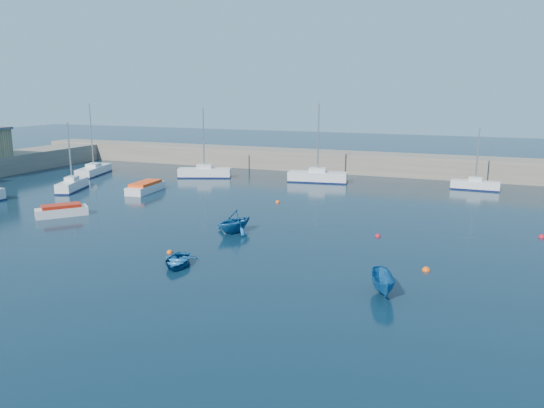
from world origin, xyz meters
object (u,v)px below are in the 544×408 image
at_px(motorboat_1, 62,211).
at_px(motorboat_2, 146,187).
at_px(sailboat_3, 72,185).
at_px(sailboat_5, 205,172).
at_px(sailboat_7, 475,185).
at_px(dinghy_right, 383,283).
at_px(dinghy_center, 177,261).
at_px(sailboat_4, 94,170).
at_px(dinghy_left, 234,221).
at_px(sailboat_6, 318,176).

xyz_separation_m(motorboat_1, motorboat_2, (0.25, 11.98, 0.03)).
xyz_separation_m(sailboat_3, sailboat_5, (9.04, 12.98, 0.04)).
distance_m(sailboat_7, motorboat_2, 35.58).
distance_m(motorboat_1, dinghy_right, 29.90).
bearing_deg(dinghy_center, sailboat_4, 119.32).
bearing_deg(sailboat_4, dinghy_left, -48.88).
height_order(sailboat_4, dinghy_right, sailboat_4).
height_order(sailboat_5, sailboat_6, sailboat_6).
bearing_deg(motorboat_2, motorboat_1, -96.17).
bearing_deg(motorboat_2, dinghy_center, -55.83).
bearing_deg(sailboat_7, dinghy_left, 148.78).
xyz_separation_m(sailboat_3, dinghy_center, (23.88, -17.46, -0.28)).
distance_m(sailboat_4, dinghy_right, 49.71).
distance_m(sailboat_5, sailboat_6, 14.16).
bearing_deg(motorboat_1, sailboat_7, 78.12).
xyz_separation_m(sailboat_7, dinghy_left, (-16.66, -25.70, 0.34)).
height_order(dinghy_center, dinghy_left, dinghy_left).
xyz_separation_m(sailboat_3, sailboat_7, (40.42, 16.56, -0.06)).
height_order(motorboat_2, dinghy_right, dinghy_right).
bearing_deg(sailboat_3, dinghy_center, -55.17).
distance_m(dinghy_center, dinghy_left, 8.35).
relative_size(sailboat_3, sailboat_7, 1.08).
xyz_separation_m(sailboat_5, dinghy_center, (14.84, -30.45, -0.32)).
height_order(sailboat_6, motorboat_2, sailboat_6).
bearing_deg(sailboat_6, dinghy_left, 173.75).
xyz_separation_m(sailboat_6, dinghy_center, (0.82, -32.40, -0.35)).
height_order(sailboat_6, motorboat_1, sailboat_6).
xyz_separation_m(sailboat_3, sailboat_6, (23.06, 14.94, 0.07)).
distance_m(sailboat_5, sailboat_7, 31.58).
relative_size(sailboat_5, dinghy_right, 2.77).
distance_m(sailboat_5, motorboat_2, 10.83).
height_order(motorboat_2, dinghy_left, dinghy_left).
bearing_deg(sailboat_3, sailboat_6, 13.94).
bearing_deg(dinghy_right, dinghy_left, 128.84).
height_order(motorboat_1, dinghy_left, dinghy_left).
relative_size(sailboat_6, dinghy_center, 2.97).
relative_size(sailboat_7, dinghy_center, 2.19).
relative_size(sailboat_3, sailboat_6, 0.80).
bearing_deg(sailboat_3, motorboat_1, -71.06).
distance_m(sailboat_3, motorboat_1, 12.38).
relative_size(sailboat_4, sailboat_5, 1.05).
bearing_deg(sailboat_5, dinghy_center, -175.01).
distance_m(sailboat_7, dinghy_right, 34.17).
xyz_separation_m(motorboat_2, dinghy_left, (15.90, -11.35, 0.37)).
bearing_deg(sailboat_6, dinghy_right, -165.29).
height_order(sailboat_3, dinghy_center, sailboat_3).
relative_size(sailboat_7, dinghy_right, 2.19).
distance_m(motorboat_1, dinghy_center, 18.00).
height_order(dinghy_left, dinghy_right, dinghy_left).
distance_m(dinghy_center, dinghy_right, 12.65).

